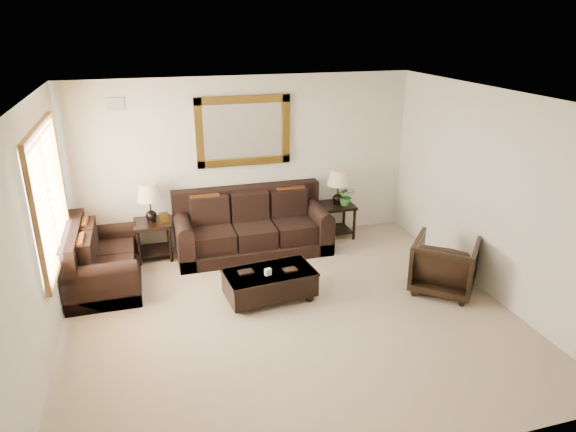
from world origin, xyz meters
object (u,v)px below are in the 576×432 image
object	(u,v)px
sofa	(252,229)
loveseat	(100,263)
end_table_left	(151,210)
armchair	(445,262)
end_table_right	(338,194)
coffee_table	(270,282)

from	to	relation	value
sofa	loveseat	bearing A→B (deg)	-166.44
end_table_left	armchair	bearing A→B (deg)	-29.85
loveseat	end_table_left	distance (m)	1.13
loveseat	end_table_right	size ratio (longest dim) A/B	1.36
loveseat	end_table_right	xyz separation A→B (m)	(3.79, 0.72, 0.43)
loveseat	end_table_left	xyz separation A→B (m)	(0.76, 0.71, 0.46)
loveseat	armchair	bearing A→B (deg)	-107.81
end_table_left	coffee_table	distance (m)	2.30
sofa	end_table_left	bearing A→B (deg)	174.12
coffee_table	sofa	bearing A→B (deg)	80.38
sofa	armchair	world-z (taller)	sofa
end_table_left	end_table_right	world-z (taller)	end_table_left
loveseat	coffee_table	world-z (taller)	loveseat
end_table_left	armchair	world-z (taller)	end_table_left
end_table_right	armchair	bearing A→B (deg)	-71.55
loveseat	end_table_left	bearing A→B (deg)	-47.02
sofa	loveseat	size ratio (longest dim) A/B	1.51
end_table_left	armchair	distance (m)	4.35
sofa	coffee_table	size ratio (longest dim) A/B	1.95
sofa	loveseat	distance (m)	2.35
sofa	end_table_left	distance (m)	1.59
loveseat	end_table_right	bearing A→B (deg)	-79.31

